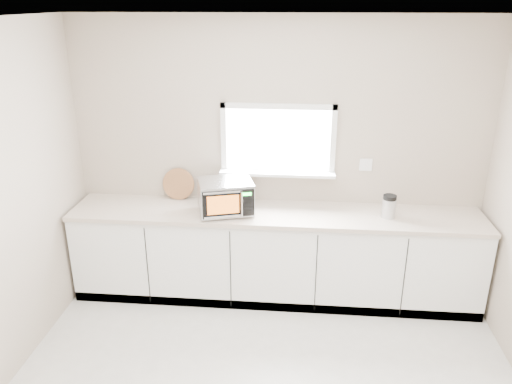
# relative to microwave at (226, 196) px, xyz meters

# --- Properties ---
(back_wall) EXTENTS (4.00, 0.17, 2.70)m
(back_wall) POSITION_rel_microwave_xyz_m (0.47, 0.36, 0.28)
(back_wall) COLOR #B3A58E
(back_wall) RESTS_ON ground
(cabinets) EXTENTS (3.92, 0.60, 0.88)m
(cabinets) POSITION_rel_microwave_xyz_m (0.47, 0.07, -0.65)
(cabinets) COLOR white
(cabinets) RESTS_ON ground
(countertop) EXTENTS (3.92, 0.64, 0.04)m
(countertop) POSITION_rel_microwave_xyz_m (0.47, 0.06, -0.19)
(countertop) COLOR beige
(countertop) RESTS_ON cabinets
(microwave) EXTENTS (0.58, 0.51, 0.32)m
(microwave) POSITION_rel_microwave_xyz_m (0.00, 0.00, 0.00)
(microwave) COLOR black
(microwave) RESTS_ON countertop
(knife_block) EXTENTS (0.13, 0.20, 0.27)m
(knife_block) POSITION_rel_microwave_xyz_m (0.15, -0.05, -0.05)
(knife_block) COLOR #402C17
(knife_block) RESTS_ON countertop
(cutting_board) EXTENTS (0.32, 0.08, 0.32)m
(cutting_board) POSITION_rel_microwave_xyz_m (-0.53, 0.31, -0.01)
(cutting_board) COLOR #A4663F
(cutting_board) RESTS_ON countertop
(coffee_grinder) EXTENTS (0.16, 0.16, 0.22)m
(coffee_grinder) POSITION_rel_microwave_xyz_m (1.52, 0.04, -0.06)
(coffee_grinder) COLOR #B8BBC0
(coffee_grinder) RESTS_ON countertop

